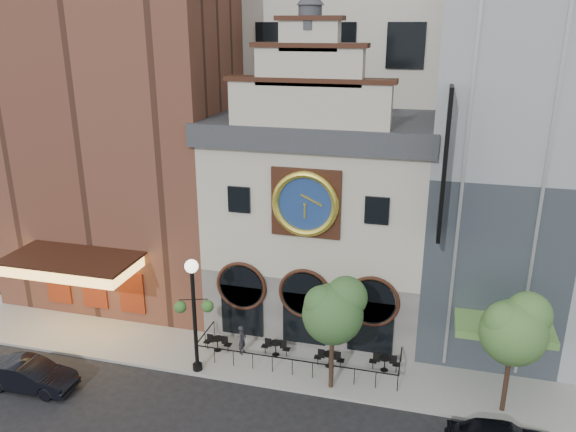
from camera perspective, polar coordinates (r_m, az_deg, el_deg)
The scene contains 15 objects.
ground at distance 28.99m, azimuth -0.19°, elevation -17.38°, with size 120.00×120.00×0.00m, color black.
sidewalk at distance 30.93m, azimuth 1.04°, elevation -14.62°, with size 44.00×5.00×0.15m, color gray.
clock_building at distance 32.72m, azimuth 3.34°, elevation 0.20°, with size 12.60×8.78×18.65m.
theater_building at distance 37.99m, azimuth -15.77°, elevation 11.31°, with size 14.00×15.60×25.00m.
retail_building at distance 34.03m, azimuth 26.30°, elevation 5.04°, with size 14.00×14.40×20.00m.
cafe_railing at distance 30.65m, azimuth 1.05°, elevation -13.80°, with size 10.60×2.60×0.90m, color black, non-canonical shape.
bistro_0 at distance 31.74m, azimuth -7.17°, elevation -12.67°, with size 1.58×0.68×0.90m.
bistro_1 at distance 31.13m, azimuth -1.26°, elevation -13.20°, with size 1.58×0.68×0.90m.
bistro_2 at distance 30.29m, azimuth 4.20°, elevation -14.25°, with size 1.58×0.68×0.90m.
bistro_3 at distance 30.33m, azimuth 9.79°, elevation -14.46°, with size 1.58×0.68×0.90m.
car_left at distance 31.46m, azimuth -24.73°, elevation -14.47°, with size 1.59×4.57×1.51m, color black.
pedestrian at distance 31.22m, azimuth -4.67°, elevation -12.41°, with size 0.59×0.39×1.63m, color #222127.
lamppost at distance 28.65m, azimuth -9.56°, elevation -8.76°, with size 1.91×1.06×6.19m.
tree_left at distance 26.88m, azimuth 4.71°, elevation -9.41°, with size 3.03×2.92×5.84m.
tree_right at distance 27.14m, azimuth 22.08°, elevation -10.44°, with size 3.07×2.95×5.91m.
Camera 1 is at (6.06, -22.59, 17.12)m, focal length 35.00 mm.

